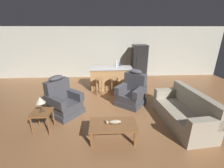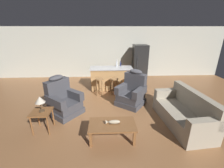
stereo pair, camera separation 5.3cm
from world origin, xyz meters
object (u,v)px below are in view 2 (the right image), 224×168
Objects in this scene: end_table at (42,115)px; refrigerator at (140,63)px; fish_figurine at (113,122)px; couch at (184,113)px; bar_stool_right at (129,83)px; bottle_short_amber at (120,64)px; kitchen_island at (111,78)px; bar_stool_left at (99,83)px; recliner_near_island at (132,92)px; recliner_near_lamp at (63,101)px; bar_stool_middle at (114,83)px; bottle_tall_green at (117,64)px; table_lamp at (40,100)px; coffee_table at (112,126)px.

refrigerator reaches higher than end_table.
fish_figurine is 0.17× the size of couch.
bottle_short_amber is (-0.27, 0.90, 0.57)m from bar_stool_right.
bar_stool_left is (-0.50, -0.63, -0.01)m from kitchen_island.
couch reaches higher than fish_figurine.
end_table is 5.26m from refrigerator.
recliner_near_island reaches higher than kitchen_island.
recliner_near_island is 0.68× the size of refrigerator.
bar_stool_middle is at bearing 78.14° from recliner_near_lamp.
bar_stool_left is 0.59m from bar_stool_middle.
kitchen_island is 5.68× the size of bottle_tall_green.
fish_figurine is at bearing -91.70° from kitchen_island.
bar_stool_middle is 1.11m from bottle_short_amber.
bar_stool_middle is at bearing -81.40° from kitchen_island.
refrigerator is 7.47× the size of bottle_short_amber.
recliner_near_island is 1.84m from bottle_short_amber.
fish_figurine is 0.83× the size of table_lamp.
bar_stool_middle is at bearing 180.00° from bar_stool_right.
bar_stool_right reaches higher than coffee_table.
bar_stool_middle is 2.89× the size of bottle_short_amber.
end_table is 1.37× the size of table_lamp.
kitchen_island is 1.02× the size of refrigerator.
kitchen_island is at bearing 90.77° from recliner_near_lamp.
kitchen_island is at bearing 98.60° from bar_stool_middle.
recliner_near_lamp is 1.76× the size of bar_stool_left.
refrigerator reaches higher than bar_stool_right.
fish_figurine is 2.70m from bar_stool_right.
recliner_near_island is at bearing -107.34° from refrigerator.
bar_stool_left is at bearing 90.64° from recliner_near_lamp.
kitchen_island is 2.65× the size of bar_stool_left.
table_lamp is 3.84m from bottle_short_amber.
coffee_table is 3.60m from bottle_short_amber.
couch is 3.77m from end_table.
bar_stool_middle is at bearing 0.00° from bar_stool_left.
couch reaches higher than coffee_table.
recliner_near_lamp is 2.52m from kitchen_island.
couch is 1.09× the size of kitchen_island.
recliner_near_lamp is 1.71m from bar_stool_left.
kitchen_island is 2.65× the size of bar_stool_right.
recliner_near_lamp reaches higher than couch.
recliner_near_island reaches higher than bottle_short_amber.
bottle_short_amber is at bearing 106.61° from bar_stool_right.
end_table is at bearing -132.10° from bar_stool_middle.
bottle_tall_green reaches higher than recliner_near_island.
fish_figurine is at bearing 9.09° from couch.
recliner_near_island reaches higher than couch.
bar_stool_right reaches higher than end_table.
bar_stool_right is 2.04m from refrigerator.
bottle_tall_green is (0.15, 0.82, 0.60)m from bar_stool_middle.
couch is 2.89× the size of bar_stool_middle.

